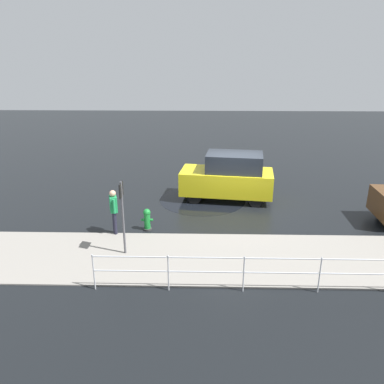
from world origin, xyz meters
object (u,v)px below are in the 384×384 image
at_px(fire_hydrant, 147,219).
at_px(pedestrian, 114,209).
at_px(moving_hatchback, 229,177).
at_px(sign_post, 122,208).

bearing_deg(fire_hydrant, pedestrian, 18.37).
xyz_separation_m(moving_hatchback, fire_hydrant, (3.10, 3.17, -0.63)).
xyz_separation_m(moving_hatchback, pedestrian, (4.18, 3.53, -0.07)).
bearing_deg(pedestrian, moving_hatchback, -139.79).
xyz_separation_m(fire_hydrant, pedestrian, (1.08, 0.36, 0.56)).
distance_m(pedestrian, sign_post, 1.68).
distance_m(moving_hatchback, sign_post, 6.13).
distance_m(fire_hydrant, pedestrian, 1.27).
height_order(moving_hatchback, fire_hydrant, moving_hatchback).
height_order(moving_hatchback, pedestrian, moving_hatchback).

